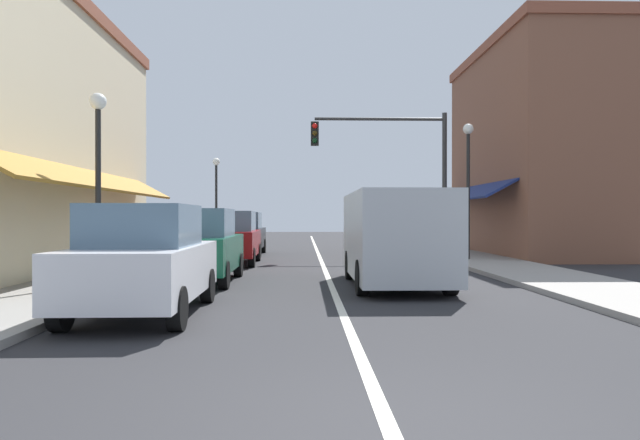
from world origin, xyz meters
TOP-DOWN VIEW (x-y plane):
  - ground_plane at (0.00, 18.00)m, footprint 80.00×80.00m
  - sidewalk_left at (-5.50, 18.00)m, footprint 2.60×56.00m
  - sidewalk_right at (5.50, 18.00)m, footprint 2.60×56.00m
  - lane_center_stripe at (0.00, 18.00)m, footprint 0.14×52.00m
  - storefront_right_block at (8.80, 20.00)m, footprint 5.31×10.20m
  - parked_car_nearest_left at (-3.18, 5.27)m, footprint 1.81×4.12m
  - parked_car_second_left at (-3.15, 9.95)m, footprint 1.80×4.11m
  - parked_car_third_left at (-3.06, 15.46)m, footprint 1.82×4.12m
  - parked_car_far_left at (-3.19, 20.22)m, footprint 1.79×4.10m
  - van_in_lane at (1.43, 9.09)m, footprint 2.02×5.19m
  - traffic_signal_mast_arm at (2.97, 18.22)m, footprint 5.25×0.50m
  - street_lamp_left_near at (-5.08, 8.64)m, footprint 0.36×0.36m
  - street_lamp_right_mid at (5.07, 15.97)m, footprint 0.36×0.36m
  - street_lamp_left_far at (-4.91, 24.67)m, footprint 0.36×0.36m

SIDE VIEW (x-z plane):
  - ground_plane at x=0.00m, z-range 0.00..0.00m
  - lane_center_stripe at x=0.00m, z-range 0.00..0.01m
  - sidewalk_left at x=-5.50m, z-range 0.00..0.12m
  - sidewalk_right at x=5.50m, z-range 0.00..0.12m
  - parked_car_nearest_left at x=-3.18m, z-range -0.01..1.76m
  - parked_car_second_left at x=-3.15m, z-range -0.01..1.76m
  - parked_car_third_left at x=-3.06m, z-range -0.01..1.76m
  - parked_car_far_left at x=-3.19m, z-range -0.01..1.76m
  - van_in_lane at x=1.43m, z-range 0.09..2.21m
  - street_lamp_left_near at x=-5.08m, z-range 0.79..5.04m
  - street_lamp_left_far at x=-4.91m, z-range 0.80..5.27m
  - street_lamp_right_mid at x=5.07m, z-range 0.83..5.64m
  - traffic_signal_mast_arm at x=2.97m, z-range 1.04..6.63m
  - storefront_right_block at x=8.80m, z-range 0.00..8.70m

